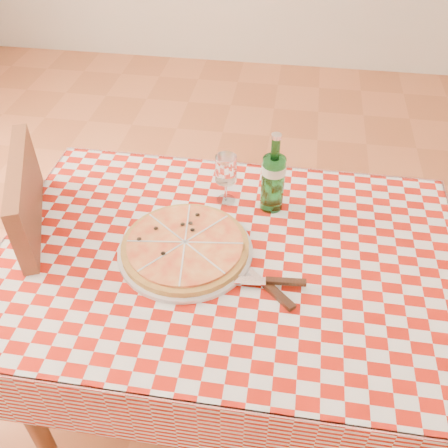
# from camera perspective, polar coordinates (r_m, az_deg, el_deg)

# --- Properties ---
(dining_table) EXTENTS (1.20, 0.80, 0.75)m
(dining_table) POSITION_cam_1_polar(r_m,az_deg,el_deg) (1.46, 0.41, -6.27)
(dining_table) COLOR brown
(dining_table) RESTS_ON ground
(tablecloth) EXTENTS (1.30, 0.90, 0.01)m
(tablecloth) POSITION_cam_1_polar(r_m,az_deg,el_deg) (1.40, 0.43, -3.67)
(tablecloth) COLOR #B0170A
(tablecloth) RESTS_ON dining_table
(chair_far) EXTENTS (0.57, 0.57, 0.97)m
(chair_far) POSITION_cam_1_polar(r_m,az_deg,el_deg) (1.75, -22.71, -5.41)
(chair_far) COLOR brown
(chair_far) RESTS_ON ground
(pizza_plate) EXTENTS (0.42, 0.42, 0.05)m
(pizza_plate) POSITION_cam_1_polar(r_m,az_deg,el_deg) (1.39, -4.46, -2.52)
(pizza_plate) COLOR #C18540
(pizza_plate) RESTS_ON tablecloth
(water_bottle) EXTENTS (0.08, 0.08, 0.26)m
(water_bottle) POSITION_cam_1_polar(r_m,az_deg,el_deg) (1.48, 5.69, 5.86)
(water_bottle) COLOR #1A6825
(water_bottle) RESTS_ON tablecloth
(wine_glass) EXTENTS (0.07, 0.07, 0.16)m
(wine_glass) POSITION_cam_1_polar(r_m,az_deg,el_deg) (1.52, 0.22, 5.10)
(wine_glass) COLOR white
(wine_glass) RESTS_ON tablecloth
(cutlery) EXTENTS (0.31, 0.28, 0.03)m
(cutlery) POSITION_cam_1_polar(r_m,az_deg,el_deg) (1.31, 4.78, -6.61)
(cutlery) COLOR silver
(cutlery) RESTS_ON tablecloth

